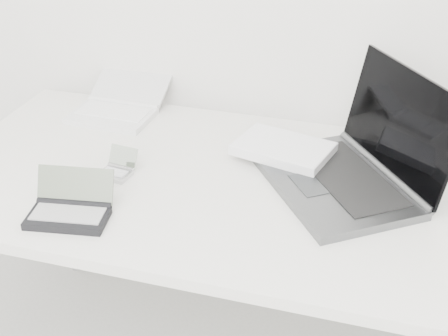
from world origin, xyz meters
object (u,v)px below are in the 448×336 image
(laptop_large, at_px, (338,162))
(palmtop_charcoal, at_px, (70,209))
(desk, at_px, (239,197))
(netbook_open_white, at_px, (118,107))

(laptop_large, distance_m, palmtop_charcoal, 0.68)
(palmtop_charcoal, bearing_deg, desk, 28.59)
(desk, height_order, netbook_open_white, netbook_open_white)
(desk, bearing_deg, laptop_large, 21.32)
(netbook_open_white, bearing_deg, palmtop_charcoal, -74.36)
(desk, xyz_separation_m, netbook_open_white, (-0.48, 0.30, 0.07))
(desk, height_order, palmtop_charcoal, palmtop_charcoal)
(laptop_large, height_order, netbook_open_white, laptop_large)
(laptop_large, bearing_deg, desk, -104.80)
(laptop_large, bearing_deg, netbook_open_white, -142.06)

